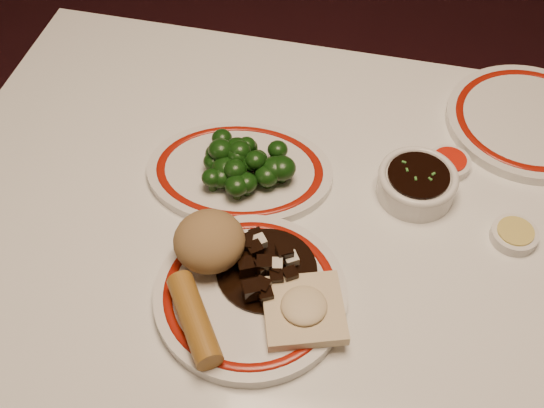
{
  "coord_description": "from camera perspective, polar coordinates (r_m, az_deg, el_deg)",
  "views": [
    {
      "loc": [
        0.04,
        -0.52,
        1.51
      ],
      "look_at": [
        -0.09,
        0.04,
        0.8
      ],
      "focal_mm": 45.0,
      "sensor_mm": 36.0,
      "label": 1
    }
  ],
  "objects": [
    {
      "name": "mustard_dish",
      "position": [
        0.99,
        19.6,
        -2.44
      ],
      "size": [
        0.06,
        0.06,
        0.02
      ],
      "color": "silver",
      "rests_on": "dining_table"
    },
    {
      "name": "dining_table",
      "position": [
        1.0,
        4.79,
        -7.88
      ],
      "size": [
        1.2,
        0.9,
        0.75
      ],
      "color": "white",
      "rests_on": "ground"
    },
    {
      "name": "main_plate",
      "position": [
        0.88,
        -1.81,
        -7.57
      ],
      "size": [
        0.3,
        0.3,
        0.02
      ],
      "color": "silver",
      "rests_on": "dining_table"
    },
    {
      "name": "spring_roll",
      "position": [
        0.84,
        -6.52,
        -9.54
      ],
      "size": [
        0.1,
        0.12,
        0.03
      ],
      "primitive_type": "cylinder",
      "rotation": [
        1.57,
        0.0,
        0.61
      ],
      "color": "#9C6A26",
      "rests_on": "main_plate"
    },
    {
      "name": "broccoli_plate",
      "position": [
        1.01,
        -2.73,
        2.71
      ],
      "size": [
        0.3,
        0.27,
        0.02
      ],
      "color": "silver",
      "rests_on": "dining_table"
    },
    {
      "name": "broccoli_pile",
      "position": [
        0.98,
        -2.44,
        3.48
      ],
      "size": [
        0.14,
        0.12,
        0.05
      ],
      "color": "#23471C",
      "rests_on": "broccoli_plate"
    },
    {
      "name": "rice_mound",
      "position": [
        0.88,
        -5.27,
        -3.11
      ],
      "size": [
        0.09,
        0.09,
        0.07
      ],
      "primitive_type": "ellipsoid",
      "color": "olive",
      "rests_on": "main_plate"
    },
    {
      "name": "stirfry_heap",
      "position": [
        0.88,
        -0.61,
        -5.26
      ],
      "size": [
        0.13,
        0.13,
        0.03
      ],
      "color": "black",
      "rests_on": "main_plate"
    },
    {
      "name": "soy_bowl",
      "position": [
        1.0,
        12.0,
        1.62
      ],
      "size": [
        0.11,
        0.11,
        0.04
      ],
      "color": "silver",
      "rests_on": "dining_table"
    },
    {
      "name": "sweet_sour_dish",
      "position": [
        1.05,
        14.57,
        3.32
      ],
      "size": [
        0.06,
        0.06,
        0.02
      ],
      "color": "silver",
      "rests_on": "dining_table"
    },
    {
      "name": "fried_wonton",
      "position": [
        0.85,
        2.68,
        -8.77
      ],
      "size": [
        0.12,
        0.12,
        0.03
      ],
      "color": "beige",
      "rests_on": "main_plate"
    },
    {
      "name": "far_plate",
      "position": [
        1.15,
        20.7,
        6.54
      ],
      "size": [
        0.27,
        0.27,
        0.02
      ],
      "color": "silver",
      "rests_on": "dining_table"
    }
  ]
}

